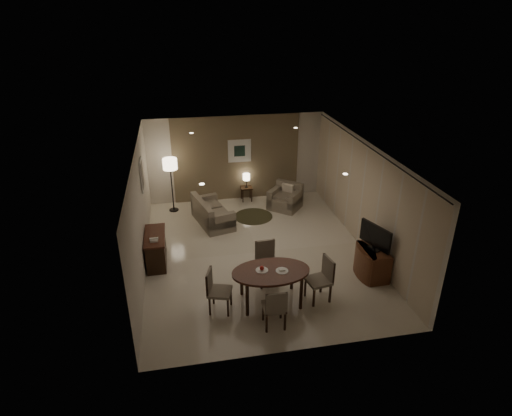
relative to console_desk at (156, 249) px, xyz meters
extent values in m
cube|color=beige|center=(2.49, 0.00, -0.38)|extent=(5.50, 7.00, 0.00)
cube|color=white|center=(2.49, 0.00, 2.33)|extent=(5.50, 7.00, 0.00)
cube|color=brown|center=(2.49, 3.50, 0.98)|extent=(5.50, 0.00, 2.70)
cube|color=beige|center=(-0.26, 0.00, 0.98)|extent=(0.00, 7.00, 2.70)
cube|color=beige|center=(5.24, 0.00, 0.98)|extent=(0.00, 7.00, 2.70)
cube|color=brown|center=(2.49, 3.48, 0.98)|extent=(3.96, 0.03, 2.70)
cylinder|color=black|center=(5.17, 0.00, 2.27)|extent=(0.03, 6.80, 0.03)
cube|color=silver|center=(2.59, 3.46, 1.23)|extent=(0.72, 0.03, 0.72)
cube|color=black|center=(2.59, 3.44, 1.23)|extent=(0.34, 0.01, 0.34)
cube|color=silver|center=(-0.23, 1.20, 1.48)|extent=(0.03, 0.60, 0.80)
cube|color=gray|center=(-0.21, 1.20, 1.48)|extent=(0.01, 0.46, 0.64)
cylinder|color=white|center=(1.09, -1.80, 2.31)|extent=(0.10, 0.10, 0.01)
cylinder|color=white|center=(3.89, -1.80, 2.31)|extent=(0.10, 0.10, 0.01)
cylinder|color=white|center=(1.09, 1.80, 2.31)|extent=(0.10, 0.10, 0.01)
cylinder|color=white|center=(3.89, 1.80, 2.31)|extent=(0.10, 0.10, 0.01)
cylinder|color=white|center=(2.20, -1.96, 0.39)|extent=(0.26, 0.26, 0.02)
cylinder|color=white|center=(2.60, -2.06, 0.39)|extent=(0.26, 0.26, 0.02)
sphere|color=red|center=(2.20, -1.96, 0.44)|extent=(0.09, 0.09, 0.09)
cube|color=white|center=(2.60, -2.06, 0.41)|extent=(0.12, 0.08, 0.03)
cylinder|color=#3E3A22|center=(2.76, 2.04, -0.37)|extent=(1.13, 1.13, 0.01)
camera|label=1|loc=(0.70, -9.18, 5.26)|focal=30.00mm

